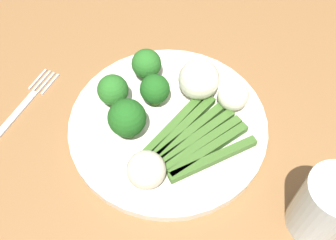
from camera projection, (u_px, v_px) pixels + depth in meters
name	position (u px, v px, depth m)	size (l,w,h in m)	color
dining_table	(212.00, 159.00, 0.67)	(1.37, 0.85, 0.73)	olive
plate	(168.00, 125.00, 0.58)	(0.29, 0.29, 0.01)	silver
asparagus_bundle	(196.00, 138.00, 0.55)	(0.15, 0.15, 0.01)	#3D6626
broccoli_right	(127.00, 118.00, 0.53)	(0.05, 0.05, 0.06)	#4C7F2B
broccoli_back_right	(146.00, 64.00, 0.60)	(0.04, 0.04, 0.05)	#568E33
broccoli_outer_edge	(155.00, 89.00, 0.57)	(0.04, 0.04, 0.05)	#4C7F2B
broccoli_front_left	(113.00, 89.00, 0.57)	(0.04, 0.04, 0.05)	#568E33
cauliflower_near_center	(199.00, 79.00, 0.58)	(0.06, 0.06, 0.06)	silver
cauliflower_left	(146.00, 170.00, 0.50)	(0.05, 0.05, 0.05)	silver
cauliflower_near_fork	(233.00, 96.00, 0.57)	(0.05, 0.05, 0.05)	white
fork	(22.00, 108.00, 0.61)	(0.06, 0.16, 0.00)	silver
water_glass	(325.00, 206.00, 0.47)	(0.07, 0.07, 0.10)	silver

